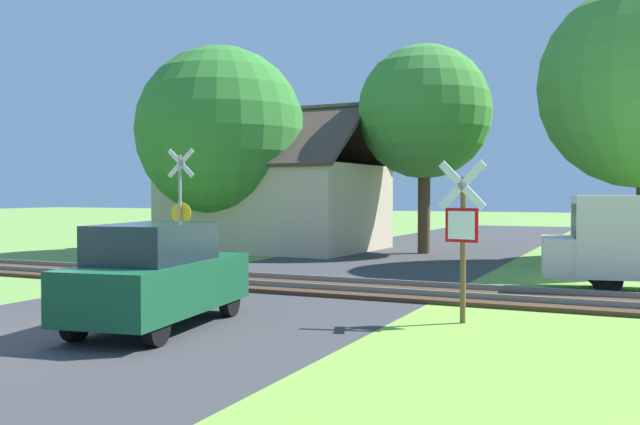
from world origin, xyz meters
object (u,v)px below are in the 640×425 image
at_px(stop_sign_near, 462,231).
at_px(tree_center, 424,112).
at_px(house, 276,203).
at_px(crossing_sign_far, 180,203).
at_px(parked_car, 158,276).
at_px(tree_left, 220,131).

height_order(stop_sign_near, tree_center, tree_center).
distance_m(stop_sign_near, house, 17.26).
bearing_deg(crossing_sign_far, parked_car, -64.42).
height_order(tree_left, parked_car, tree_left).
bearing_deg(house, tree_center, 7.24).
distance_m(house, parked_car, 17.21).
distance_m(house, tree_center, 7.04).
xyz_separation_m(stop_sign_near, crossing_sign_far, (-9.67, 5.21, 0.36)).
xyz_separation_m(stop_sign_near, house, (-10.82, 13.45, 0.25)).
xyz_separation_m(crossing_sign_far, parked_car, (5.08, -7.78, -1.09)).
bearing_deg(tree_center, house, -175.22).
xyz_separation_m(house, tree_center, (6.10, 0.51, 3.49)).
xyz_separation_m(crossing_sign_far, tree_center, (4.95, 8.74, 3.38)).
height_order(crossing_sign_far, tree_left, tree_left).
distance_m(stop_sign_near, tree_left, 16.90).
bearing_deg(tree_center, parked_car, -89.55).
relative_size(house, tree_center, 1.07).
height_order(house, tree_center, tree_center).
bearing_deg(house, tree_left, -119.75).
relative_size(crossing_sign_far, tree_center, 0.46).
relative_size(stop_sign_near, tree_center, 0.36).
bearing_deg(stop_sign_near, crossing_sign_far, -19.67).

